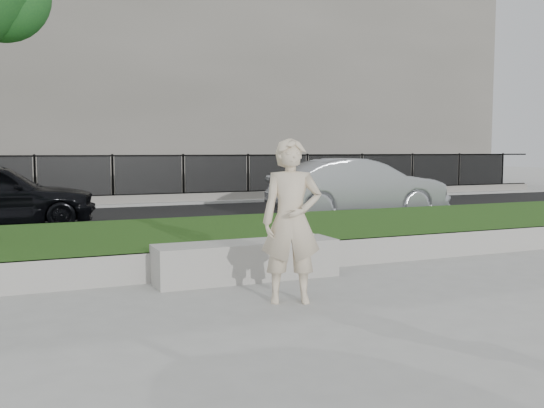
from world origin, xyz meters
name	(u,v)px	position (x,y,z in m)	size (l,w,h in m)	color
ground	(307,287)	(0.00, 0.00, 0.00)	(90.00, 90.00, 0.00)	gray
grass_bank	(229,240)	(0.00, 3.00, 0.20)	(34.00, 4.00, 0.40)	#13360D
grass_kerb	(275,258)	(0.00, 1.04, 0.20)	(34.00, 0.08, 0.40)	gray
street	(159,218)	(0.00, 8.50, 0.02)	(34.00, 7.00, 0.04)	black
far_pavement	(128,202)	(0.00, 13.00, 0.06)	(34.00, 3.00, 0.12)	gray
iron_fence	(133,189)	(0.00, 12.00, 0.54)	(32.00, 0.30, 1.50)	slate
building_facade	(96,73)	(0.00, 20.00, 5.00)	(34.00, 10.00, 10.00)	#605D54
stone_bench	(247,261)	(-0.54, 0.75, 0.26)	(2.50, 0.62, 0.51)	gray
man	(291,221)	(-0.51, -0.60, 0.94)	(0.68, 0.45, 1.87)	beige
book	(304,235)	(0.42, 0.95, 0.53)	(0.25, 0.18, 0.03)	beige
car_silver	(357,188)	(4.71, 6.56, 0.78)	(1.57, 4.52, 1.49)	gray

